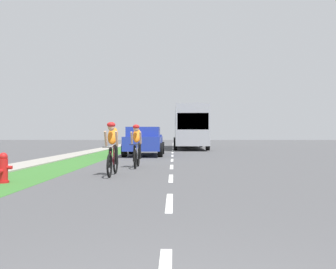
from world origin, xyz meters
name	(u,v)px	position (x,y,z in m)	size (l,w,h in m)	color
ground_plane	(172,155)	(0.00, 20.00, 0.00)	(120.00, 120.00, 0.00)	#4C4C4F
grass_verge	(104,154)	(-4.20, 20.00, 0.00)	(1.90, 70.00, 0.01)	#38722D
sidewalk_concrete	(78,154)	(-5.80, 20.00, 0.00)	(1.32, 70.00, 0.10)	#9E998E
lane_markings_center	(173,151)	(0.00, 24.00, 0.00)	(0.12, 54.30, 0.01)	white
fire_hydrant_red	(3,168)	(-4.20, 7.22, 0.37)	(0.44, 0.38, 0.76)	red
cyclist_lead	(112,148)	(-1.74, 8.88, 0.81)	(0.42, 1.72, 1.58)	black
cyclist_trailing	(137,146)	(-1.28, 11.41, 0.81)	(0.42, 1.72, 1.58)	black
pickup_blue	(144,141)	(-1.63, 19.06, 0.83)	(2.22, 5.10, 1.64)	#23389E
bus_silver	(189,126)	(1.46, 29.69, 1.98)	(2.78, 11.60, 3.48)	#A5A8AD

